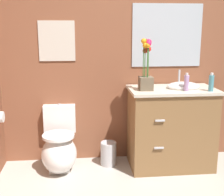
{
  "coord_description": "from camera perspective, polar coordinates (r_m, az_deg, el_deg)",
  "views": [
    {
      "loc": [
        -0.64,
        -1.82,
        1.54
      ],
      "look_at": [
        -0.31,
        1.29,
        0.82
      ],
      "focal_mm": 49.19,
      "sensor_mm": 36.0,
      "label": 1
    }
  ],
  "objects": [
    {
      "name": "trash_bin",
      "position": [
        3.55,
        -0.66,
        -10.26
      ],
      "size": [
        0.18,
        0.18,
        0.27
      ],
      "color": "#B7B7BC",
      "rests_on": "ground_plane"
    },
    {
      "name": "flower_vase",
      "position": [
        3.21,
        6.36,
        5.15
      ],
      "size": [
        0.14,
        0.14,
        0.54
      ],
      "color": "brown",
      "rests_on": "vanity_cabinet"
    },
    {
      "name": "toilet",
      "position": [
        3.45,
        -9.76,
        -9.26
      ],
      "size": [
        0.38,
        0.59,
        0.69
      ],
      "color": "white",
      "rests_on": "ground_plane"
    },
    {
      "name": "wall_back",
      "position": [
        3.6,
        7.56,
        8.26
      ],
      "size": [
        4.74,
        0.05,
        2.5
      ],
      "primitive_type": "cube",
      "color": "brown",
      "rests_on": "ground_plane"
    },
    {
      "name": "vanity_cabinet",
      "position": [
        3.49,
        10.91,
        -5.29
      ],
      "size": [
        0.94,
        0.56,
        1.08
      ],
      "color": "brown",
      "rests_on": "ground_plane"
    },
    {
      "name": "wall_poster",
      "position": [
        3.47,
        -10.22,
        10.39
      ],
      "size": [
        0.4,
        0.01,
        0.44
      ],
      "primitive_type": "cube",
      "color": "beige"
    },
    {
      "name": "soap_bottle",
      "position": [
        3.32,
        17.97,
        2.71
      ],
      "size": [
        0.05,
        0.05,
        0.19
      ],
      "color": "teal",
      "rests_on": "vanity_cabinet"
    },
    {
      "name": "wall_mirror",
      "position": [
        3.6,
        10.19,
        11.36
      ],
      "size": [
        0.8,
        0.01,
        0.7
      ],
      "primitive_type": "cube",
      "color": "#B2BCC6"
    },
    {
      "name": "lotion_bottle",
      "position": [
        3.26,
        13.67,
        2.77
      ],
      "size": [
        0.05,
        0.05,
        0.19
      ],
      "color": "#B28CBF",
      "rests_on": "vanity_cabinet"
    }
  ]
}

